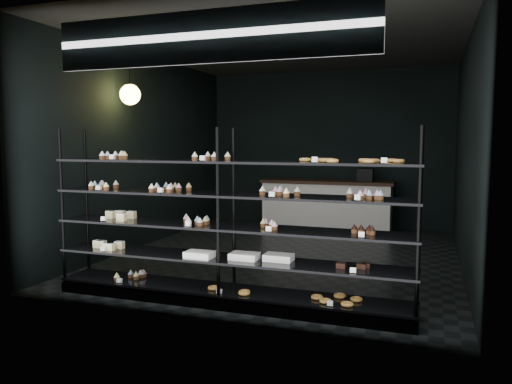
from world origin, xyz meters
TOP-DOWN VIEW (x-y plane):
  - room at (0.00, 0.00)m, footprint 5.01×6.01m
  - display_shelf at (-0.02, -2.45)m, footprint 4.00×0.50m
  - signage at (0.00, -2.93)m, footprint 3.30×0.05m
  - pendant_lamp at (-2.18, -0.90)m, footprint 0.30×0.30m
  - service_counter at (0.12, 2.50)m, footprint 2.62×0.65m

SIDE VIEW (x-z plane):
  - service_counter at x=0.12m, z-range -0.11..1.12m
  - display_shelf at x=-0.02m, z-range -0.33..1.58m
  - room at x=0.00m, z-range 0.00..3.20m
  - pendant_lamp at x=-2.18m, z-range 2.01..2.89m
  - signage at x=0.00m, z-range 2.50..3.00m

